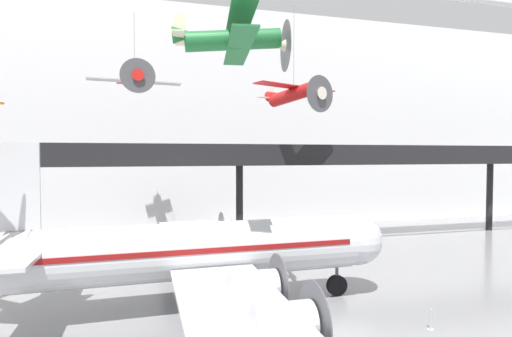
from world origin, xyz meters
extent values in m
plane|color=gray|center=(0.00, 0.00, 0.00)|extent=(260.00, 260.00, 0.00)
cube|color=white|center=(0.00, 30.64, 13.18)|extent=(140.00, 3.00, 26.36)
cube|color=black|center=(0.00, 19.47, 8.35)|extent=(110.00, 3.20, 0.90)
cube|color=black|center=(0.00, 17.93, 9.35)|extent=(110.00, 0.12, 1.10)
cylinder|color=black|center=(0.00, 20.43, 3.95)|extent=(0.70, 0.70, 7.90)
cylinder|color=black|center=(30.25, 20.43, 3.95)|extent=(0.70, 0.70, 7.90)
cylinder|color=silver|center=(-6.02, 4.97, 3.47)|extent=(19.11, 3.44, 3.20)
sphere|color=silver|center=(4.27, 5.09, 3.47)|extent=(3.14, 3.14, 3.14)
cube|color=maroon|center=(-6.02, 4.97, 3.79)|extent=(17.78, 3.48, 0.29)
cube|color=silver|center=(-5.45, 12.67, 2.75)|extent=(4.58, 12.25, 0.28)
cube|color=silver|center=(-5.26, -2.72, 2.75)|extent=(4.58, 12.25, 0.28)
cylinder|color=silver|center=(-4.08, 10.01, 2.80)|extent=(2.24, 1.56, 1.54)
cylinder|color=#4C4C51|center=(-2.86, 10.02, 2.80)|extent=(0.10, 2.92, 2.92)
cylinder|color=silver|center=(-4.13, 14.15, 2.80)|extent=(2.24, 1.56, 1.54)
cylinder|color=#4C4C51|center=(-2.91, 14.17, 2.80)|extent=(0.10, 2.92, 2.92)
cylinder|color=silver|center=(-3.96, -0.03, 2.80)|extent=(2.24, 1.56, 1.54)
cylinder|color=#4C4C51|center=(-2.74, -0.01, 2.80)|extent=(0.10, 2.92, 2.92)
cylinder|color=silver|center=(-3.91, -4.17, 2.80)|extent=(2.24, 1.56, 1.54)
cylinder|color=#4C4C51|center=(-2.69, -4.16, 2.80)|extent=(0.10, 2.92, 2.92)
cube|color=silver|center=(-15.18, 4.85, 7.31)|extent=(2.44, 0.23, 4.48)
cube|color=silver|center=(-14.86, 4.86, 4.11)|extent=(2.54, 8.36, 0.20)
cylinder|color=#4C4C51|center=(2.85, 5.08, 1.26)|extent=(0.20, 0.20, 1.21)
cylinder|color=black|center=(2.85, 5.08, 0.65)|extent=(1.30, 0.40, 1.30)
cylinder|color=#4C4C51|center=(-5.83, 7.53, 1.26)|extent=(0.20, 0.20, 1.21)
cylinder|color=black|center=(-5.83, 7.53, 0.65)|extent=(1.30, 0.40, 1.30)
cylinder|color=#4C4C51|center=(-5.76, 2.41, 1.26)|extent=(0.20, 0.20, 1.21)
cylinder|color=black|center=(-5.76, 2.41, 0.65)|extent=(1.30, 0.40, 1.30)
cylinder|color=#1E6B33|center=(-4.25, 3.08, 14.95)|extent=(5.18, 1.70, 1.43)
cone|color=beige|center=(-1.63, 2.73, 14.75)|extent=(0.95, 1.04, 0.94)
cylinder|color=#4C4C51|center=(-1.45, 2.70, 14.74)|extent=(0.40, 2.69, 2.71)
cone|color=#1E6B33|center=(-6.68, 3.40, 15.14)|extent=(1.52, 1.06, 0.99)
cube|color=#1E6B33|center=(-3.94, 3.04, 15.79)|extent=(2.22, 7.70, 0.10)
cube|color=#1E6B33|center=(-3.94, 3.04, 14.54)|extent=(2.22, 7.70, 0.10)
cube|color=beige|center=(-6.98, 3.44, 15.58)|extent=(0.62, 0.14, 1.25)
cube|color=beige|center=(-6.98, 3.44, 14.95)|extent=(0.96, 2.77, 0.06)
cylinder|color=red|center=(3.52, 14.76, 14.11)|extent=(3.17, 5.61, 1.70)
cone|color=silver|center=(4.61, 12.09, 13.81)|extent=(1.30, 1.23, 1.03)
cylinder|color=#4C4C51|center=(4.68, 11.90, 13.79)|extent=(2.76, 1.16, 2.97)
cone|color=red|center=(2.50, 17.25, 14.38)|extent=(1.49, 1.82, 1.12)
cube|color=red|center=(3.64, 14.45, 14.65)|extent=(8.22, 4.39, 0.10)
cube|color=silver|center=(2.37, 17.56, 14.79)|extent=(0.31, 0.64, 1.37)
cube|color=silver|center=(2.37, 17.56, 14.11)|extent=(3.00, 1.74, 0.06)
cylinder|color=slate|center=(3.52, 14.76, 18.17)|extent=(0.04, 0.04, 6.98)
cylinder|color=silver|center=(-9.74, 20.22, 15.82)|extent=(1.72, 5.56, 1.64)
cone|color=red|center=(-9.42, 17.41, 15.54)|extent=(1.10, 1.00, 1.00)
cylinder|color=#4C4C51|center=(-9.40, 17.21, 15.52)|extent=(2.89, 0.36, 2.90)
cone|color=silver|center=(-10.03, 22.83, 16.07)|extent=(1.11, 1.63, 1.09)
cube|color=silver|center=(-9.70, 19.89, 15.48)|extent=(8.24, 2.21, 0.10)
cube|color=red|center=(-10.07, 23.15, 16.49)|extent=(0.13, 0.66, 1.34)
cube|color=red|center=(-10.07, 23.15, 15.82)|extent=(2.96, 0.98, 0.06)
cylinder|color=slate|center=(-9.74, 20.22, 19.06)|extent=(0.04, 0.04, 5.37)
cylinder|color=#B2B5BA|center=(5.21, -0.67, 0.02)|extent=(0.36, 0.36, 0.04)
cylinder|color=#B2B5BA|center=(5.21, -0.67, 0.52)|extent=(0.07, 0.07, 0.95)
sphere|color=#B2B5BA|center=(5.21, -0.67, 1.03)|extent=(0.10, 0.10, 0.10)
camera|label=1|loc=(-8.57, -17.69, 8.94)|focal=28.00mm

